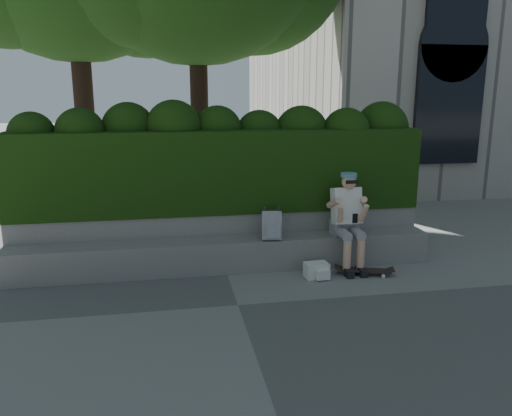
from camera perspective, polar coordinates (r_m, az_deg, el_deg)
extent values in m
plane|color=slate|center=(6.08, -2.07, -11.04)|extent=(80.00, 80.00, 0.00)
cube|color=gray|center=(7.15, -3.53, -5.35)|extent=(6.00, 0.45, 0.45)
cube|color=gray|center=(7.56, -3.97, -3.15)|extent=(6.00, 0.50, 0.75)
cube|color=black|center=(7.57, -4.28, 4.43)|extent=(6.00, 1.00, 1.20)
cylinder|color=black|center=(10.40, -6.40, 8.63)|extent=(0.36, 0.36, 3.39)
cylinder|color=black|center=(10.93, -18.81, 7.92)|extent=(0.39, 0.39, 3.27)
cube|color=gray|center=(7.40, 9.99, -2.18)|extent=(0.36, 0.26, 0.22)
cube|color=silver|center=(7.26, 10.29, 0.27)|extent=(0.40, 0.32, 0.55)
sphere|color=tan|center=(7.12, 10.60, 2.97)|extent=(0.21, 0.21, 0.21)
cylinder|color=teal|center=(7.13, 10.57, 3.71)|extent=(0.23, 0.23, 0.06)
cube|color=black|center=(6.96, 11.25, -1.16)|extent=(0.07, 0.02, 0.13)
cylinder|color=tan|center=(7.07, 10.35, -5.61)|extent=(0.11, 0.11, 0.47)
cylinder|color=tan|center=(7.14, 11.86, -5.49)|extent=(0.11, 0.11, 0.47)
cube|color=black|center=(7.08, 10.46, -7.25)|extent=(0.10, 0.26, 0.10)
cube|color=black|center=(7.15, 11.97, -7.12)|extent=(0.10, 0.26, 0.10)
cube|color=black|center=(7.16, 12.27, -6.95)|extent=(0.74, 0.39, 0.02)
cylinder|color=silver|center=(7.08, 10.26, -7.45)|extent=(0.06, 0.04, 0.05)
cylinder|color=silver|center=(7.23, 10.20, -7.02)|extent=(0.06, 0.04, 0.05)
cylinder|color=silver|center=(7.13, 14.35, -7.52)|extent=(0.06, 0.04, 0.05)
cylinder|color=silver|center=(7.27, 14.21, -7.10)|extent=(0.06, 0.04, 0.05)
cube|color=#B1B0B5|center=(7.04, 1.81, -2.00)|extent=(0.30, 0.19, 0.41)
cube|color=silver|center=(6.94, 6.91, -7.07)|extent=(0.33, 0.24, 0.20)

